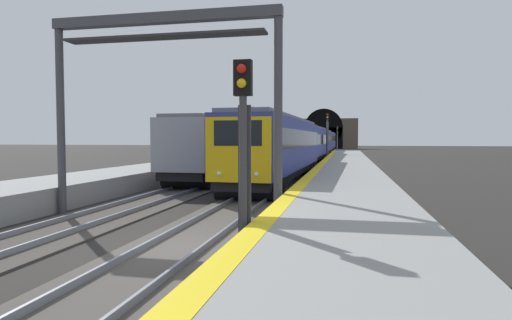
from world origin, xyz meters
TOP-DOWN VIEW (x-y plane):
  - ground_plane at (0.00, 0.00)m, footprint 320.00×320.00m
  - platform_right at (0.00, -4.01)m, footprint 112.00×3.91m
  - platform_right_edge_strip at (0.00, -2.31)m, footprint 112.00×0.50m
  - track_main_line at (0.00, 0.00)m, footprint 160.00×2.76m
  - track_adjacent_line at (0.00, 4.24)m, footprint 160.00×3.14m
  - train_main_approaching at (44.96, 0.00)m, footprint 75.99×3.43m
  - train_adjacent_platform at (28.74, 4.24)m, footprint 36.59×2.95m
  - railway_signal_near at (-0.87, -1.88)m, footprint 0.39×0.38m
  - railway_signal_mid at (39.72, -1.88)m, footprint 0.39×0.38m
  - railway_signal_far at (92.57, -1.88)m, footprint 0.39×0.38m
  - overhead_signal_gantry at (4.08, 2.12)m, footprint 0.70×8.23m
  - tunnel_portal at (109.06, 2.12)m, footprint 2.18×18.17m
  - catenary_mast_near at (59.91, 10.58)m, footprint 0.22×2.07m
  - catenary_mast_far at (57.27, 10.57)m, footprint 0.22×2.23m

SIDE VIEW (x-z plane):
  - ground_plane at x=0.00m, z-range 0.00..0.00m
  - track_adjacent_line at x=0.00m, z-range -0.06..0.15m
  - track_main_line at x=0.00m, z-range -0.06..0.15m
  - platform_right at x=0.00m, z-range 0.00..0.94m
  - platform_right_edge_strip at x=0.00m, z-range 0.94..0.95m
  - train_main_approaching at x=44.96m, z-range 0.29..4.29m
  - train_adjacent_platform at x=28.74m, z-range -0.16..4.74m
  - railway_signal_near at x=-0.87m, z-range 0.42..4.80m
  - railway_signal_mid at x=39.72m, z-range 0.46..6.07m
  - railway_signal_far at x=92.57m, z-range 0.57..6.25m
  - catenary_mast_far at x=57.27m, z-range 0.11..7.88m
  - catenary_mast_near at x=59.91m, z-range 0.11..7.89m
  - tunnel_portal at x=109.06m, z-range -1.29..9.50m
  - overhead_signal_gantry at x=4.08m, z-range 1.75..8.73m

